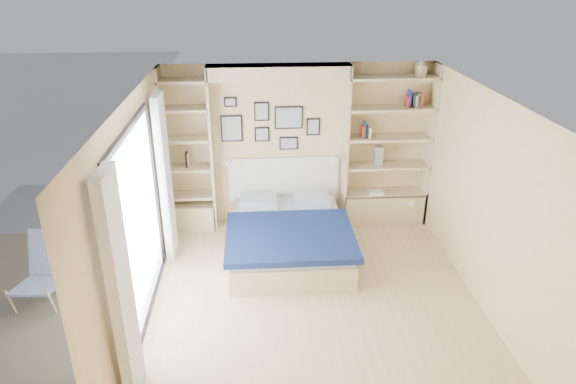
{
  "coord_description": "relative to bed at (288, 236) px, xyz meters",
  "views": [
    {
      "loc": [
        -0.67,
        -5.15,
        3.8
      ],
      "look_at": [
        -0.25,
        0.9,
        1.08
      ],
      "focal_mm": 32.0,
      "sensor_mm": 36.0,
      "label": 1
    }
  ],
  "objects": [
    {
      "name": "room_shell",
      "position": [
        -0.15,
        0.35,
        0.8
      ],
      "size": [
        4.5,
        4.5,
        4.5
      ],
      "color": "#DDBF81",
      "rests_on": "ground"
    },
    {
      "name": "photo_gallery",
      "position": [
        -0.22,
        1.05,
        1.33
      ],
      "size": [
        1.48,
        0.02,
        0.82
      ],
      "color": "black",
      "rests_on": "ground"
    },
    {
      "name": "shelf_decor",
      "position": [
        1.39,
        0.9,
        1.44
      ],
      "size": [
        3.52,
        0.23,
        2.03
      ],
      "color": "#9E2B14",
      "rests_on": "ground"
    },
    {
      "name": "bed",
      "position": [
        0.0,
        0.0,
        0.0
      ],
      "size": [
        1.71,
        2.13,
        1.07
      ],
      "color": "tan",
      "rests_on": "ground"
    },
    {
      "name": "deck",
      "position": [
        -3.37,
        -1.17,
        -0.27
      ],
      "size": [
        3.2,
        4.0,
        0.05
      ],
      "primitive_type": "cube",
      "color": "#766B57",
      "rests_on": "ground"
    },
    {
      "name": "ground",
      "position": [
        0.23,
        -1.17,
        -0.27
      ],
      "size": [
        4.5,
        4.5,
        0.0
      ],
      "primitive_type": "plane",
      "color": "tan",
      "rests_on": "ground"
    },
    {
      "name": "deck_chair",
      "position": [
        -3.04,
        -0.84,
        0.12
      ],
      "size": [
        0.54,
        0.85,
        0.83
      ],
      "rotation": [
        0.0,
        0.0,
        -0.06
      ],
      "color": "tan",
      "rests_on": "ground"
    },
    {
      "name": "reading_lamps",
      "position": [
        -0.07,
        0.83,
        0.83
      ],
      "size": [
        1.92,
        0.12,
        0.15
      ],
      "color": "silver",
      "rests_on": "ground"
    }
  ]
}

